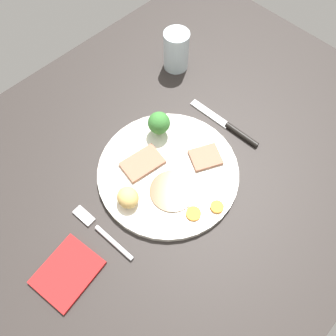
# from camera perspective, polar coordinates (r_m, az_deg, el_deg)

# --- Properties ---
(dining_table) EXTENTS (1.20, 0.84, 0.04)m
(dining_table) POSITION_cam_1_polar(r_m,az_deg,el_deg) (0.72, -2.52, -2.05)
(dining_table) COLOR #2B2623
(dining_table) RESTS_ON ground
(dinner_plate) EXTENTS (0.29, 0.29, 0.01)m
(dinner_plate) POSITION_cam_1_polar(r_m,az_deg,el_deg) (0.70, 0.00, -0.67)
(dinner_plate) COLOR silver
(dinner_plate) RESTS_ON dining_table
(gravy_pool) EXTENTS (0.09, 0.09, 0.00)m
(gravy_pool) POSITION_cam_1_polar(r_m,az_deg,el_deg) (0.67, 0.70, -3.96)
(gravy_pool) COLOR #563819
(gravy_pool) RESTS_ON dinner_plate
(meat_slice_main) EXTENTS (0.08, 0.07, 0.01)m
(meat_slice_main) POSITION_cam_1_polar(r_m,az_deg,el_deg) (0.71, 6.39, 1.83)
(meat_slice_main) COLOR #9E664C
(meat_slice_main) RESTS_ON dinner_plate
(meat_slice_under) EXTENTS (0.09, 0.07, 0.01)m
(meat_slice_under) POSITION_cam_1_polar(r_m,az_deg,el_deg) (0.69, -4.57, 0.68)
(meat_slice_under) COLOR #9E664C
(meat_slice_under) RESTS_ON dinner_plate
(roast_potato_left) EXTENTS (0.05, 0.05, 0.04)m
(roast_potato_left) POSITION_cam_1_polar(r_m,az_deg,el_deg) (0.65, -6.84, -4.98)
(roast_potato_left) COLOR #D8B260
(roast_potato_left) RESTS_ON dinner_plate
(carrot_coin_front) EXTENTS (0.03, 0.03, 0.01)m
(carrot_coin_front) POSITION_cam_1_polar(r_m,az_deg,el_deg) (0.66, 8.33, -6.54)
(carrot_coin_front) COLOR orange
(carrot_coin_front) RESTS_ON dinner_plate
(carrot_coin_back) EXTENTS (0.03, 0.03, 0.00)m
(carrot_coin_back) POSITION_cam_1_polar(r_m,az_deg,el_deg) (0.65, 4.36, -7.72)
(carrot_coin_back) COLOR orange
(carrot_coin_back) RESTS_ON dinner_plate
(broccoli_floret) EXTENTS (0.05, 0.05, 0.06)m
(broccoli_floret) POSITION_cam_1_polar(r_m,az_deg,el_deg) (0.71, -1.55, 7.64)
(broccoli_floret) COLOR #8CB766
(broccoli_floret) RESTS_ON dinner_plate
(fork) EXTENTS (0.03, 0.15, 0.01)m
(fork) POSITION_cam_1_polar(r_m,az_deg,el_deg) (0.66, -11.27, -10.52)
(fork) COLOR silver
(fork) RESTS_ON dining_table
(knife) EXTENTS (0.02, 0.19, 0.01)m
(knife) POSITION_cam_1_polar(r_m,az_deg,el_deg) (0.77, 10.43, 6.91)
(knife) COLOR black
(knife) RESTS_ON dining_table
(water_glass) EXTENTS (0.06, 0.06, 0.10)m
(water_glass) POSITION_cam_1_polar(r_m,az_deg,el_deg) (0.85, 1.41, 19.35)
(water_glass) COLOR silver
(water_glass) RESTS_ON dining_table
(folded_napkin) EXTENTS (0.12, 0.11, 0.01)m
(folded_napkin) POSITION_cam_1_polar(r_m,az_deg,el_deg) (0.66, -16.70, -16.63)
(folded_napkin) COLOR red
(folded_napkin) RESTS_ON dining_table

